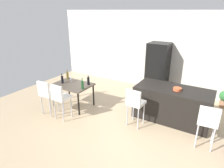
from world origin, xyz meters
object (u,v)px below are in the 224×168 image
Objects in this scene: fruit_bowl at (177,89)px; dining_chair_far at (60,96)px; wine_bottle_right at (82,85)px; kitchen_island at (172,104)px; refrigerator at (158,69)px; dining_table at (73,86)px; bar_chair_left at (135,102)px; dining_chair_near at (47,92)px; wine_bottle_near at (62,79)px; wine_bottle_middle at (67,75)px; wine_glass_left at (71,78)px; bar_chair_middle at (208,120)px; wine_bottle_corner at (88,81)px.

dining_chair_far is at bearing -150.80° from fruit_bowl.
dining_chair_far is at bearing -110.43° from wine_bottle_right.
wine_bottle_right reaches higher than dining_chair_far.
refrigerator is at bearing 121.76° from kitchen_island.
dining_table is 3.09m from refrigerator.
refrigerator reaches higher than bar_chair_left.
fruit_bowl is (0.10, -0.07, 0.50)m from kitchen_island.
wine_bottle_near is at bearing 96.01° from dining_chair_near.
dining_chair_near is (-0.26, -0.78, 0.03)m from dining_table.
refrigerator is (2.36, 2.14, 0.05)m from wine_bottle_middle.
dining_chair_near is (-3.16, -1.60, 0.24)m from kitchen_island.
dining_table is at bearing -38.45° from wine_glass_left.
wine_bottle_middle is 1.50× the size of fruit_bowl.
wine_bottle_right is at bearing -158.60° from kitchen_island.
kitchen_island is 3.02m from dining_table.
dining_chair_near is (-4.12, -0.75, 0.00)m from bar_chair_middle.
wine_bottle_near is (-3.23, -0.89, 0.40)m from kitchen_island.
bar_chair_middle is at bearing 10.28° from dining_chair_near.
wine_bottle_near reaches higher than bar_chair_left.
dining_chair_near is 1.00× the size of dining_chair_far.
dining_chair_far is 3.22× the size of wine_bottle_right.
bar_chair_middle is 3.53× the size of wine_bottle_corner.
bar_chair_left is 1.00× the size of dining_chair_near.
bar_chair_left is 1.00× the size of bar_chair_middle.
refrigerator is at bearing 52.00° from dining_table.
dining_table is 0.64× the size of refrigerator.
fruit_bowl is at bearing 10.37° from wine_glass_left.
wine_bottle_right is 2.90m from refrigerator.
refrigerator is at bearing 47.28° from wine_glass_left.
wine_bottle_right is at bearing 69.57° from dining_chair_far.
fruit_bowl is at bearing 7.51° from wine_bottle_middle.
wine_bottle_near is at bearing 177.21° from wine_bottle_right.
dining_chair_far is 1.06m from wine_glass_left.
dining_chair_near is 3.23× the size of wine_bottle_middle.
dining_chair_far is at bearing -49.62° from wine_bottle_near.
wine_bottle_middle is (-0.47, 0.29, 0.20)m from dining_table.
wine_bottle_corner reaches higher than kitchen_island.
dining_chair_near is at bearing -169.72° from bar_chair_middle.
dining_chair_near is 6.03× the size of wine_glass_left.
wine_bottle_near reaches higher than dining_table.
dining_table is 1.12× the size of dining_chair_near.
wine_bottle_corner is 0.36m from wine_bottle_right.
bar_chair_middle is 1.19m from fruit_bowl.
refrigerator is (1.45, 2.19, 0.06)m from wine_bottle_corner.
dining_table is 0.83m from dining_chair_near.
dining_chair_far is 3.14m from fruit_bowl.
wine_bottle_corner reaches higher than fruit_bowl.
dining_chair_far is 3.61m from refrigerator.
wine_bottle_near is at bearing -164.52° from kitchen_island.
bar_chair_middle is 3.16m from refrigerator.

